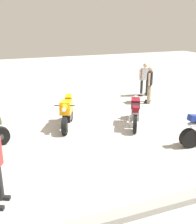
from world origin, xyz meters
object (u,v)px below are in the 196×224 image
at_px(motorcycle_orange_sportbike, 67,112).
at_px(person_in_black_shirt, 150,82).
at_px(motorcycle_maroon_cruiser, 135,112).
at_px(person_in_gray_shirt, 145,77).

bearing_deg(motorcycle_orange_sportbike, person_in_black_shirt, 132.31).
height_order(motorcycle_maroon_cruiser, person_in_gray_shirt, person_in_gray_shirt).
bearing_deg(person_in_gray_shirt, motorcycle_orange_sportbike, 117.52).
xyz_separation_m(person_in_black_shirt, person_in_gray_shirt, (-0.41, -1.16, -0.02)).
bearing_deg(person_in_black_shirt, motorcycle_orange_sportbike, 58.50).
height_order(motorcycle_orange_sportbike, motorcycle_maroon_cruiser, motorcycle_orange_sportbike).
bearing_deg(motorcycle_maroon_cruiser, motorcycle_orange_sportbike, 101.61).
xyz_separation_m(motorcycle_orange_sportbike, motorcycle_maroon_cruiser, (-2.41, 0.71, -0.07)).
xyz_separation_m(motorcycle_orange_sportbike, person_in_black_shirt, (-4.41, -1.63, 0.39)).
distance_m(person_in_black_shirt, person_in_gray_shirt, 1.23).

